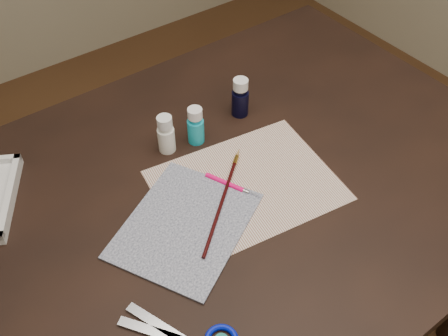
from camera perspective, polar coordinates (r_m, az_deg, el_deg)
table at (r=1.33m, az=0.00°, el=-12.79°), size 1.30×0.90×0.75m
paper at (r=1.02m, az=2.57°, el=-1.96°), size 0.39×0.32×0.00m
canvas at (r=0.96m, az=-4.44°, el=-6.51°), size 0.34×0.31×0.00m
paint_bottle_white at (r=1.07m, az=-6.66°, el=3.90°), size 0.05×0.05×0.09m
paint_bottle_cyan at (r=1.09m, az=-3.27°, el=4.89°), size 0.05×0.05×0.09m
paint_bottle_navy at (r=1.16m, az=1.87°, el=8.09°), size 0.05×0.05×0.10m
paintbrush at (r=0.99m, az=-0.09°, el=-3.42°), size 0.23×0.19×0.01m
craft_knife at (r=1.01m, az=1.11°, el=-2.11°), size 0.06×0.12×0.01m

